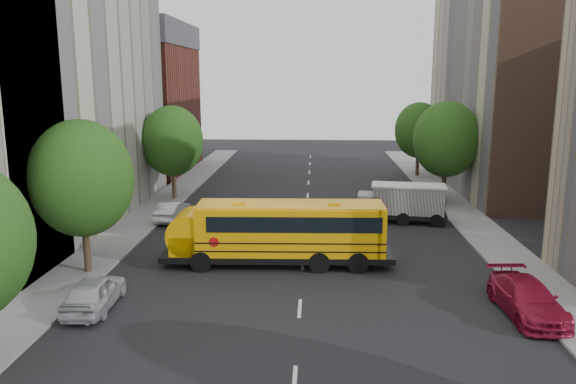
# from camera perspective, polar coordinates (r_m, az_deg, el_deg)

# --- Properties ---
(ground) EXTENTS (120.00, 120.00, 0.00)m
(ground) POSITION_cam_1_polar(r_m,az_deg,el_deg) (32.48, 1.60, -6.16)
(ground) COLOR black
(ground) RESTS_ON ground
(sidewalk_left) EXTENTS (3.00, 80.00, 0.12)m
(sidewalk_left) POSITION_cam_1_polar(r_m,az_deg,el_deg) (39.17, -15.33, -3.39)
(sidewalk_left) COLOR slate
(sidewalk_left) RESTS_ON ground
(sidewalk_right) EXTENTS (3.00, 80.00, 0.12)m
(sidewalk_right) POSITION_cam_1_polar(r_m,az_deg,el_deg) (38.81, 19.04, -3.76)
(sidewalk_right) COLOR slate
(sidewalk_right) RESTS_ON ground
(lane_markings) EXTENTS (0.15, 64.00, 0.01)m
(lane_markings) POSITION_cam_1_polar(r_m,az_deg,el_deg) (42.11, 1.89, -2.02)
(lane_markings) COLOR silver
(lane_markings) RESTS_ON ground
(building_left_cream) EXTENTS (10.00, 26.00, 20.00)m
(building_left_cream) POSITION_cam_1_polar(r_m,az_deg,el_deg) (41.36, -24.39, 10.71)
(building_left_cream) COLOR #B9B395
(building_left_cream) RESTS_ON ground
(building_left_redbrick) EXTENTS (10.00, 15.00, 13.00)m
(building_left_redbrick) POSITION_cam_1_polar(r_m,az_deg,el_deg) (61.90, -14.85, 8.03)
(building_left_redbrick) COLOR maroon
(building_left_redbrick) RESTS_ON ground
(building_right_far) EXTENTS (10.00, 22.00, 18.00)m
(building_right_far) POSITION_cam_1_polar(r_m,az_deg,el_deg) (53.83, 21.98, 9.78)
(building_right_far) COLOR #B7AB8E
(building_right_far) RESTS_ON ground
(building_right_sidewall) EXTENTS (10.10, 0.30, 18.00)m
(building_right_sidewall) POSITION_cam_1_polar(r_m,az_deg,el_deg) (43.57, 26.69, 9.18)
(building_right_sidewall) COLOR brown
(building_right_sidewall) RESTS_ON ground
(street_tree_1) EXTENTS (5.12, 5.12, 7.90)m
(street_tree_1) POSITION_cam_1_polar(r_m,az_deg,el_deg) (29.74, -20.23, 1.30)
(street_tree_1) COLOR #38281C
(street_tree_1) RESTS_ON ground
(street_tree_2) EXTENTS (4.99, 4.99, 7.71)m
(street_tree_2) POSITION_cam_1_polar(r_m,az_deg,el_deg) (46.69, -11.66, 5.09)
(street_tree_2) COLOR #38281C
(street_tree_2) RESTS_ON ground
(street_tree_4) EXTENTS (5.25, 5.25, 8.10)m
(street_tree_4) POSITION_cam_1_polar(r_m,az_deg,el_deg) (46.37, 15.80, 5.16)
(street_tree_4) COLOR #38281C
(street_tree_4) RESTS_ON ground
(street_tree_5) EXTENTS (4.86, 4.86, 7.51)m
(street_tree_5) POSITION_cam_1_polar(r_m,az_deg,el_deg) (58.11, 13.16, 6.13)
(street_tree_5) COLOR #38281C
(street_tree_5) RESTS_ON ground
(school_bus) EXTENTS (12.33, 3.33, 3.45)m
(school_bus) POSITION_cam_1_polar(r_m,az_deg,el_deg) (29.92, -1.30, -3.86)
(school_bus) COLOR black
(school_bus) RESTS_ON ground
(safari_truck) EXTENTS (6.47, 3.08, 2.67)m
(safari_truck) POSITION_cam_1_polar(r_m,az_deg,el_deg) (39.66, 11.46, -1.02)
(safari_truck) COLOR black
(safari_truck) RESTS_ON ground
(parked_car_0) EXTENTS (1.91, 4.43, 1.49)m
(parked_car_0) POSITION_cam_1_polar(r_m,az_deg,el_deg) (26.07, -19.09, -9.62)
(parked_car_0) COLOR #B2B2B9
(parked_car_0) RESTS_ON ground
(parked_car_1) EXTENTS (1.80, 4.27, 1.37)m
(parked_car_1) POSITION_cam_1_polar(r_m,az_deg,el_deg) (40.28, -11.66, -1.89)
(parked_car_1) COLOR silver
(parked_car_1) RESTS_ON ground
(parked_car_3) EXTENTS (2.37, 5.22, 1.48)m
(parked_car_3) POSITION_cam_1_polar(r_m,az_deg,el_deg) (26.09, 23.12, -9.92)
(parked_car_3) COLOR maroon
(parked_car_3) RESTS_ON ground
(parked_car_4) EXTENTS (2.20, 4.75, 1.58)m
(parked_car_4) POSITION_cam_1_polar(r_m,az_deg,el_deg) (45.90, 14.04, -0.23)
(parked_car_4) COLOR #363B5F
(parked_car_4) RESTS_ON ground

